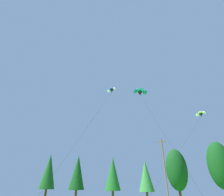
{
  "coord_description": "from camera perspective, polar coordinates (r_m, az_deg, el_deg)",
  "views": [
    {
      "loc": [
        4.86,
        1.47,
        2.1
      ],
      "look_at": [
        -2.03,
        20.17,
        12.41
      ],
      "focal_mm": 30.04,
      "sensor_mm": 36.0,
      "label": 1
    }
  ],
  "objects": [
    {
      "name": "treeline_tree_d",
      "position": [
        52.75,
        10.23,
        -22.24
      ],
      "size": [
        3.86,
        3.86,
        10.28
      ],
      "color": "#472D19",
      "rests_on": "ground_plane"
    },
    {
      "name": "utility_pole",
      "position": [
        41.32,
        15.81,
        -20.11
      ],
      "size": [
        2.2,
        0.26,
        12.72
      ],
      "color": "brown",
      "rests_on": "ground_plane"
    },
    {
      "name": "treeline_tree_a",
      "position": [
        63.51,
        -18.7,
        -20.29
      ],
      "size": [
        4.57,
        4.57,
        13.5
      ],
      "color": "#472D19",
      "rests_on": "ground_plane"
    },
    {
      "name": "parafoil_kite_far_teal",
      "position": [
        41.18,
        8.54,
        1.85
      ],
      "size": [
        9.38,
        19.98,
        21.64
      ],
      "color": "teal"
    },
    {
      "name": "parafoil_kite_high_blue_white",
      "position": [
        36.3,
        -0.13,
        2.45
      ],
      "size": [
        2.15,
        17.04,
        19.08
      ],
      "color": "blue"
    },
    {
      "name": "treeline_tree_c",
      "position": [
        54.46,
        0.25,
        -21.98
      ],
      "size": [
        4.13,
        4.13,
        11.49
      ],
      "color": "#472D19",
      "rests_on": "ground_plane"
    },
    {
      "name": "treeline_tree_e",
      "position": [
        54.52,
        19.06,
        -19.86
      ],
      "size": [
        5.33,
        5.33,
        13.07
      ],
      "color": "#472D19",
      "rests_on": "ground_plane"
    },
    {
      "name": "treeline_tree_b",
      "position": [
        58.39,
        -10.45,
        -21.33
      ],
      "size": [
        4.34,
        4.34,
        12.47
      ],
      "color": "#472D19",
      "rests_on": "ground_plane"
    },
    {
      "name": "treeline_tree_f",
      "position": [
        53.9,
        30.02,
        -17.2
      ],
      "size": [
        5.56,
        5.56,
        13.91
      ],
      "color": "#472D19",
      "rests_on": "ground_plane"
    },
    {
      "name": "parafoil_kite_mid_lime_white",
      "position": [
        40.13,
        25.39,
        -4.42
      ],
      "size": [
        10.04,
        14.61,
        14.91
      ],
      "color": "#93D633"
    }
  ]
}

